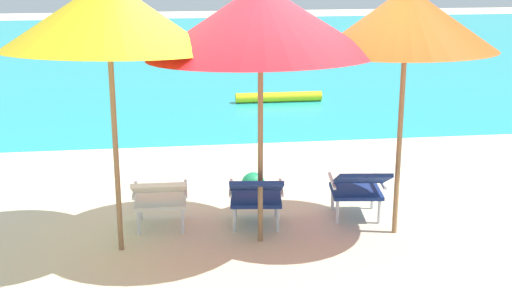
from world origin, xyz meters
TOP-DOWN VIEW (x-y plane):
  - ground_plane at (0.00, 4.00)m, footprint 40.00×40.00m
  - ocean_band at (0.00, 12.12)m, footprint 40.00×18.00m
  - swim_buoy at (1.13, 5.81)m, footprint 1.60×0.18m
  - lounge_chair_left at (-1.04, -0.01)m, footprint 0.56×0.88m
  - lounge_chair_center at (-0.08, -0.08)m, footprint 0.64×0.93m
  - lounge_chair_right at (1.01, -0.01)m, footprint 0.64×0.93m
  - beach_umbrella_left at (-1.42, -0.37)m, footprint 2.47×2.49m
  - beach_umbrella_center at (-0.07, -0.35)m, footprint 2.64×2.66m
  - beach_umbrella_right at (1.31, -0.32)m, footprint 2.16×2.18m
  - beach_ball at (0.03, 0.94)m, footprint 0.28×0.28m

SIDE VIEW (x-z plane):
  - ground_plane at x=0.00m, z-range 0.00..0.00m
  - ocean_band at x=0.00m, z-range 0.00..0.01m
  - swim_buoy at x=1.13m, z-range 0.01..0.19m
  - beach_ball at x=0.03m, z-range 0.00..0.28m
  - lounge_chair_left at x=-1.04m, z-range 0.06..0.75m
  - lounge_chair_center at x=-0.08m, z-range 0.06..0.75m
  - lounge_chair_right at x=1.01m, z-range 0.06..0.75m
  - beach_umbrella_right at x=1.31m, z-range 0.90..3.39m
  - beach_umbrella_center at x=-0.07m, z-range 0.88..3.43m
  - beach_umbrella_left at x=-1.42m, z-range 0.92..3.53m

